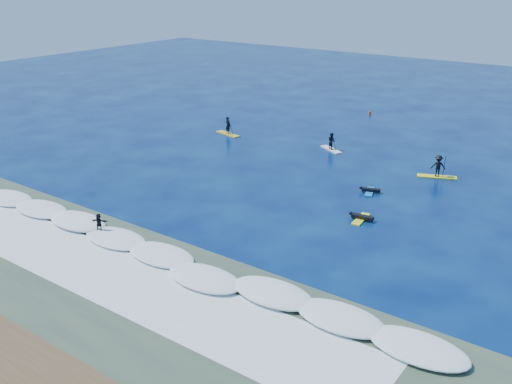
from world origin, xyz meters
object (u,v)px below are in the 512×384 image
Objects in this scene: sup_paddler_center at (332,143)px; prone_paddler_near at (361,218)px; wave_surfer at (99,224)px; sup_paddler_right at (438,167)px; sup_paddler_left at (228,128)px; marker_buoy at (370,113)px; prone_paddler_far at (370,191)px.

sup_paddler_center reaches higher than prone_paddler_near.
wave_surfer reaches higher than prone_paddler_near.
sup_paddler_right is 27.73m from wave_surfer.
sup_paddler_right reaches higher than sup_paddler_left.
sup_paddler_left reaches higher than marker_buoy.
sup_paddler_right reaches higher than prone_paddler_near.
sup_paddler_center is 25.71m from wave_surfer.
sup_paddler_right is at bearing 20.20° from sup_paddler_center.
prone_paddler_near is (21.27, -11.90, -0.53)m from sup_paddler_left.
sup_paddler_left is 22.54m from sup_paddler_right.
wave_surfer is 2.63× the size of marker_buoy.
sup_paddler_right is (22.54, -0.23, 0.18)m from sup_paddler_left.
wave_surfer is at bearing -68.20° from sup_paddler_center.
wave_surfer is (-12.96, -12.13, 0.58)m from prone_paddler_near.
prone_paddler_near is 31.14m from marker_buoy.
sup_paddler_left is 1.42× the size of prone_paddler_near.
prone_paddler_near is 1.07× the size of prone_paddler_far.
sup_paddler_left is 18.56m from marker_buoy.
sup_paddler_right is 21.85m from marker_buoy.
sup_paddler_left is at bearing -117.25° from marker_buoy.
prone_paddler_near is at bearing -65.78° from marker_buoy.
prone_paddler_near is 5.48m from prone_paddler_far.
wave_surfer is (-14.23, -23.80, -0.14)m from sup_paddler_right.
sup_paddler_center is 1.22× the size of prone_paddler_near.
sup_paddler_right reaches higher than wave_surfer.
wave_surfer is (8.32, -24.03, 0.05)m from sup_paddler_left.
sup_paddler_center reaches higher than marker_buoy.
prone_paddler_near reaches higher than prone_paddler_far.
wave_surfer reaches higher than marker_buoy.
sup_paddler_left reaches higher than sup_paddler_center.
marker_buoy is at bearing 130.53° from sup_paddler_center.
sup_paddler_center is 4.09× the size of marker_buoy.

